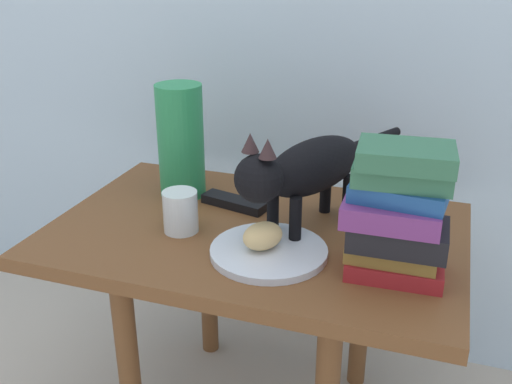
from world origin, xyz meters
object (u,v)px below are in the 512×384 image
(bread_roll, at_px, (263,236))
(book_stack, at_px, (398,212))
(side_table, at_px, (256,257))
(tv_remote, at_px, (234,202))
(plate, at_px, (269,251))
(green_vase, at_px, (181,141))
(candle_jar, at_px, (181,214))
(cat, at_px, (304,170))

(bread_roll, height_order, book_stack, book_stack)
(side_table, xyz_separation_m, tv_remote, (-0.08, 0.08, 0.08))
(plate, relative_size, green_vase, 0.86)
(book_stack, relative_size, tv_remote, 1.59)
(side_table, distance_m, plate, 0.14)
(book_stack, bearing_deg, candle_jar, 175.77)
(tv_remote, bearing_deg, green_vase, -179.13)
(cat, height_order, green_vase, green_vase)
(cat, bearing_deg, plate, -106.53)
(plate, distance_m, tv_remote, 0.23)
(bread_roll, height_order, green_vase, green_vase)
(candle_jar, bearing_deg, bread_roll, -12.33)
(cat, relative_size, candle_jar, 5.12)
(book_stack, xyz_separation_m, tv_remote, (-0.36, 0.18, -0.11))
(side_table, xyz_separation_m, candle_jar, (-0.14, -0.06, 0.11))
(plate, bearing_deg, side_table, 120.92)
(bread_roll, bearing_deg, tv_remote, 124.45)
(bread_roll, xyz_separation_m, green_vase, (-0.26, 0.21, 0.09))
(green_vase, distance_m, candle_jar, 0.21)
(bread_roll, bearing_deg, green_vase, 140.97)
(plate, height_order, bread_roll, bread_roll)
(green_vase, relative_size, candle_jar, 3.01)
(side_table, bearing_deg, cat, 10.71)
(tv_remote, bearing_deg, cat, -8.22)
(plate, height_order, book_stack, book_stack)
(book_stack, height_order, candle_jar, book_stack)
(cat, bearing_deg, book_stack, -29.56)
(cat, distance_m, green_vase, 0.32)
(side_table, distance_m, cat, 0.22)
(green_vase, height_order, tv_remote, green_vase)
(bread_roll, xyz_separation_m, cat, (0.05, 0.12, 0.09))
(green_vase, bearing_deg, side_table, -27.71)
(side_table, bearing_deg, green_vase, 152.29)
(bread_roll, relative_size, candle_jar, 0.94)
(plate, xyz_separation_m, bread_roll, (-0.01, -0.00, 0.03))
(side_table, bearing_deg, bread_roll, -64.73)
(candle_jar, distance_m, tv_remote, 0.16)
(plate, xyz_separation_m, tv_remote, (-0.14, 0.18, 0.00))
(green_vase, bearing_deg, cat, -17.29)
(cat, relative_size, green_vase, 1.70)
(bread_roll, bearing_deg, cat, 68.87)
(plate, bearing_deg, cat, 73.47)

